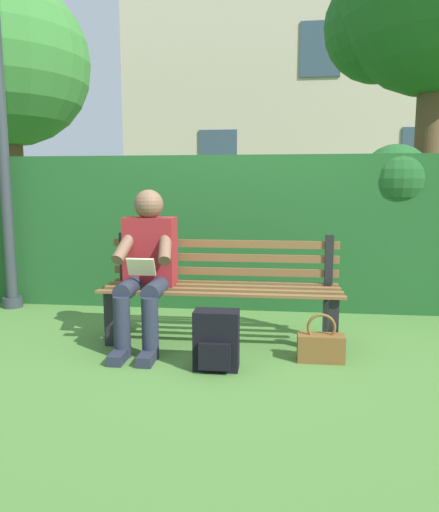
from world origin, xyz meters
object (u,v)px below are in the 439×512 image
(tree_far, at_px, (2,68))
(handbag, at_px, (321,346))
(park_bench, at_px, (222,286))
(backpack, at_px, (216,341))
(tree, at_px, (427,3))
(person_seated, at_px, (146,264))

(tree_far, bearing_deg, handbag, 139.60)
(park_bench, xyz_separation_m, handbag, (-0.72, 0.40, -0.32))
(park_bench, xyz_separation_m, backpack, (-0.03, 0.61, -0.24))
(tree, distance_m, tree_far, 5.91)
(park_bench, distance_m, backpack, 0.66)
(tree, height_order, handbag, tree)
(tree, height_order, backpack, tree)
(backpack, distance_m, handbag, 0.73)
(tree, bearing_deg, park_bench, 52.02)
(tree, distance_m, backpack, 5.18)
(person_seated, xyz_separation_m, tree_far, (3.12, -3.51, 2.32))
(park_bench, relative_size, person_seated, 1.54)
(person_seated, bearing_deg, backpack, 142.85)
(tree_far, bearing_deg, park_bench, 137.68)
(backpack, bearing_deg, park_bench, -87.16)
(person_seated, relative_size, handbag, 3.46)
(tree, relative_size, tree_far, 1.11)
(person_seated, relative_size, backpack, 2.98)
(park_bench, bearing_deg, tree, -127.98)
(person_seated, xyz_separation_m, backpack, (-0.58, 0.44, -0.42))
(tree_far, bearing_deg, tree, 175.00)
(handbag, bearing_deg, tree, -114.73)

